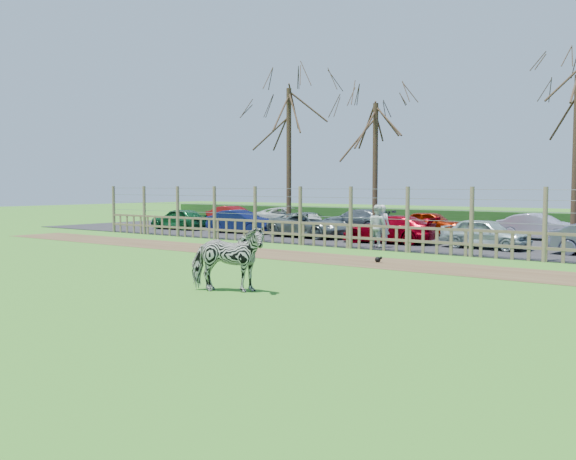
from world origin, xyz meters
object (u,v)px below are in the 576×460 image
Objects in this scene: crow at (378,259)px; car_3 at (389,229)px; car_4 at (485,234)px; visitor_a at (382,226)px; visitor_b at (378,226)px; car_10 at (432,223)px; tree_left at (289,125)px; car_7 at (234,216)px; car_0 at (179,219)px; zebra at (227,259)px; car_1 at (240,222)px; car_2 at (310,225)px; car_11 at (539,227)px; car_8 at (288,217)px; tree_mid at (375,137)px; car_9 at (356,220)px.

crow is 6.87m from car_3.
car_4 reaches higher than crow.
visitor_a is 1.00× the size of visitor_b.
visitor_a reaches higher than car_10.
tree_left is 2.16× the size of car_7.
car_0 is 13.69m from car_3.
zebra is at bearing 179.62° from car_4.
visitor_a reaches higher than car_1.
tree_left is 8.56m from car_3.
visitor_b is 15.95m from car_7.
visitor_b is at bearing 125.37° from car_4.
car_7 is at bearing -7.09° from visitor_b.
zebra is 11.74m from visitor_b.
car_2 is 10.59m from car_11.
visitor_a reaches higher than car_2.
car_2 is 1.23× the size of car_4.
car_4 is (4.23, 0.10, 0.00)m from car_3.
crow is 0.06× the size of car_8.
car_0 and car_4 have the same top height.
car_0 and car_10 have the same top height.
zebra is at bearing -179.95° from car_11.
visitor_a is 0.40× the size of car_8.
car_4 is at bearing -8.51° from tree_left.
zebra is 1.10× the size of visitor_b.
car_10 is at bearing -66.80° from car_1.
tree_mid is 8.17m from car_4.
car_1 and car_9 have the same top height.
crow is at bearing -134.05° from car_8.
tree_mid is 12.39m from car_0.
crow is 0.07× the size of car_10.
visitor_b is at bearing 76.64° from car_0.
car_1 is 0.84× the size of car_2.
car_11 is at bearing -75.75° from car_1.
car_11 is (0.49, 5.53, 0.00)m from car_4.
car_1 and car_8 have the same top height.
car_1 is at bearing -172.90° from car_8.
car_3 is (2.25, -2.74, -4.23)m from tree_mid.
car_8 is 14.41m from car_11.
car_10 is (13.22, 0.15, 0.00)m from car_7.
car_8 is at bearing -94.19° from car_9.
crow is 0.06× the size of car_2.
visitor_b is (2.82, -4.78, -3.96)m from tree_mid.
car_4 and car_9 have the same top height.
car_11 is at bearing 102.34° from car_0.
tree_mid is at bearing 72.85° from car_4.
tree_mid reaches higher than car_2.
car_3 is 1.14× the size of car_11.
car_1 is (-9.54, 2.51, -0.26)m from visitor_b.
car_1 is (-11.89, 6.67, 0.54)m from crow.
tree_left is at bearing -39.37° from visitor_a.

